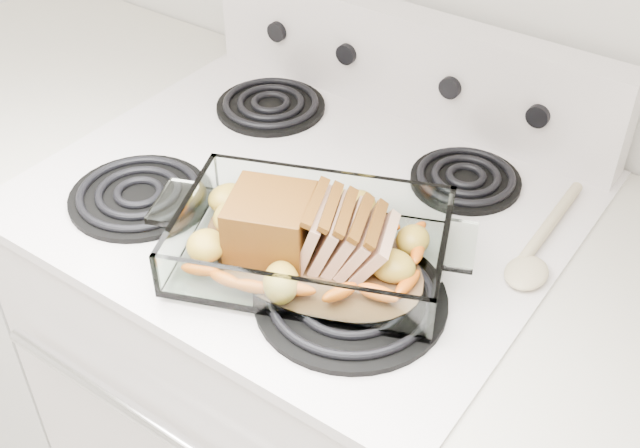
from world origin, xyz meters
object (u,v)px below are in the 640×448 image
Objects in this scene: counter_left at (70,255)px; pork_roast at (298,225)px; baking_dish at (311,249)px; electric_range at (308,384)px.

pork_roast reaches higher than counter_left.
baking_dish reaches higher than counter_left.
electric_range is 3.15× the size of baking_dish.
electric_range is 1.20× the size of counter_left.
pork_roast is (0.08, -0.13, 0.51)m from electric_range.
counter_left is at bearing -179.90° from electric_range.
electric_range is 0.53m from pork_roast.
counter_left is (-0.67, -0.00, -0.02)m from electric_range.
counter_left is at bearing 148.51° from baking_dish.
electric_range is at bearing 0.10° from counter_left.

